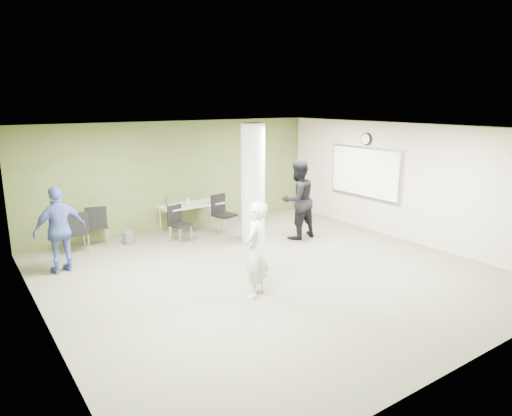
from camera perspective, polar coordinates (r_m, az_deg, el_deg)
floor at (r=9.04m, az=1.51°, el=-8.13°), size 8.00×8.00×0.00m
ceiling at (r=8.43m, az=1.63°, el=9.88°), size 8.00×8.00×0.00m
wall_back at (r=12.03m, az=-9.74°, el=4.01°), size 8.00×2.80×0.02m
wall_left at (r=7.12m, az=-25.50°, el=-3.52°), size 0.02×8.00×2.80m
wall_right_cream at (r=11.40m, az=18.07°, el=3.04°), size 0.02×8.00×2.80m
column at (r=10.79m, az=-0.39°, el=3.15°), size 0.56×0.56×2.80m
whiteboard at (r=12.08m, az=13.38°, el=4.37°), size 0.05×2.30×1.30m
wall_clock at (r=11.99m, az=13.60°, el=8.38°), size 0.06×0.32×0.32m
folding_table at (r=11.59m, az=-8.22°, el=0.27°), size 1.64×0.77×1.01m
wastebasket at (r=11.17m, az=-15.62°, el=-3.57°), size 0.27×0.27×0.31m
chair_back_left at (r=10.70m, az=-21.50°, el=-2.50°), size 0.48×0.48×0.96m
chair_back_right at (r=11.04m, az=-19.34°, el=-1.77°), size 0.58×0.58×0.98m
chair_table_left at (r=11.00m, az=-9.73°, el=-1.60°), size 0.53×0.53×0.88m
chair_table_right at (r=11.58m, az=-4.30°, el=-0.33°), size 0.59×0.59×0.99m
woman_white at (r=7.74m, az=-0.04°, el=-5.25°), size 0.73×0.68×1.68m
man_black at (r=11.07m, az=5.24°, el=1.05°), size 0.96×0.76×1.93m
man_blue at (r=9.63m, az=-23.32°, el=-2.53°), size 1.06×0.58×1.71m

